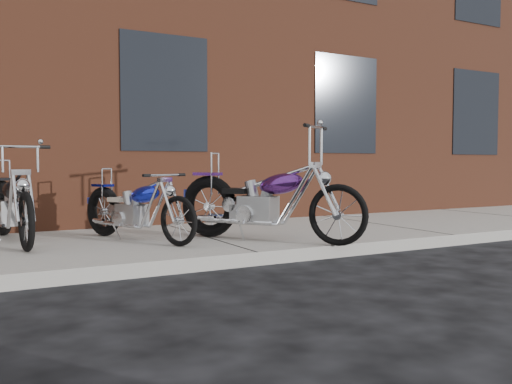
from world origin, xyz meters
TOP-DOWN VIEW (x-y plane):
  - ground at (0.00, 0.00)m, footprint 120.00×120.00m
  - sidewalk at (0.00, 1.50)m, footprint 22.00×3.00m
  - building_brick at (0.00, 8.00)m, footprint 22.00×10.00m
  - chopper_purple at (0.50, 0.72)m, footprint 1.54×2.12m
  - chopper_blue at (-0.90, 1.50)m, footprint 0.89×1.92m
  - chopper_third at (-2.26, 2.07)m, footprint 0.56×2.29m

SIDE VIEW (x-z plane):
  - ground at x=0.00m, z-range 0.00..0.00m
  - sidewalk at x=0.00m, z-range 0.00..0.15m
  - chopper_blue at x=-0.90m, z-range 0.07..0.96m
  - chopper_third at x=-2.26m, z-range -0.02..1.15m
  - chopper_purple at x=0.50m, z-range -0.10..1.31m
  - building_brick at x=0.00m, z-range 0.00..8.00m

